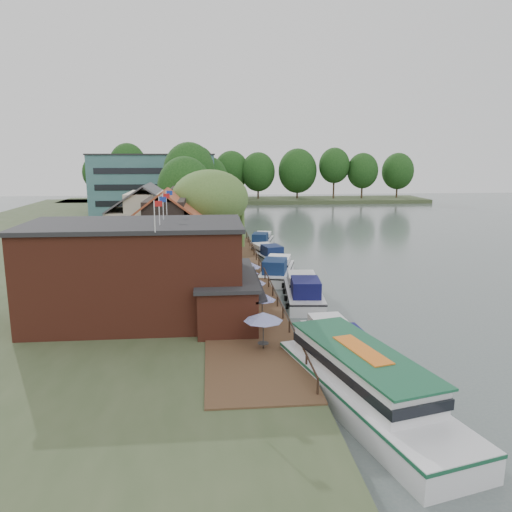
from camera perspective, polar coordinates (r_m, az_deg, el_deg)
name	(u,v)px	position (r m, az deg, el deg)	size (l,w,h in m)	color
ground	(345,321)	(40.53, 10.16, -7.38)	(260.00, 260.00, 0.00)	#4C5857
land_bank	(73,244)	(75.53, -20.17, 1.26)	(50.00, 140.00, 1.00)	#384728
quay_deck	(237,280)	(48.48, -2.14, -2.77)	(6.00, 50.00, 0.10)	#47301E
quay_rail	(264,274)	(49.07, 0.98, -2.05)	(0.20, 49.00, 1.00)	black
pub	(164,271)	(37.03, -10.52, -1.71)	(20.00, 11.00, 7.30)	maroon
hotel_block	(154,183)	(107.69, -11.54, 8.14)	(25.40, 12.40, 12.30)	#38666B
cottage_a	(166,232)	(51.69, -10.20, 2.70)	(8.60, 7.60, 8.50)	black
cottage_b	(148,220)	(61.85, -12.22, 4.04)	(9.60, 8.60, 8.50)	beige
cottage_c	(185,211)	(70.43, -8.13, 5.06)	(7.60, 7.60, 8.50)	black
willow	(210,216)	(56.33, -5.24, 4.53)	(8.60, 8.60, 10.43)	#476B2D
umbrella_0	(263,331)	(31.24, 0.83, -8.52)	(2.45, 2.45, 2.38)	navy
umbrella_1	(262,309)	(35.50, 0.72, -6.04)	(1.94, 1.94, 2.38)	navy
umbrella_2	(244,300)	(37.49, -1.33, -5.09)	(1.98, 1.98, 2.38)	#1B3A95
umbrella_3	(253,291)	(39.92, -0.33, -4.05)	(2.06, 2.06, 2.38)	navy
umbrella_4	(247,281)	(43.14, -1.08, -2.87)	(2.09, 2.09, 2.38)	#1B2196
umbrella_5	(249,274)	(45.59, -0.81, -2.08)	(2.20, 2.20, 2.38)	navy
cruiser_0	(336,338)	(33.54, 9.16, -9.27)	(3.14, 9.72, 2.35)	silver
cruiser_1	(303,288)	(44.93, 5.44, -3.65)	(3.42, 10.57, 2.59)	silver
cruiser_2	(277,267)	(53.16, 2.41, -1.29)	(3.28, 10.15, 2.47)	white
cruiser_3	(267,252)	(62.07, 1.30, 0.46)	(3.01, 9.34, 2.24)	white
cruiser_4	(262,239)	(71.87, 0.67, 1.96)	(2.96, 9.18, 2.20)	white
tour_boat	(368,382)	(26.92, 12.67, -13.90)	(4.03, 14.30, 3.12)	silver
swan	(359,390)	(29.12, 11.71, -14.75)	(0.44, 0.44, 0.44)	white
bank_tree_0	(185,195)	(78.74, -8.11, 6.94)	(8.49, 8.49, 11.82)	#143811
bank_tree_1	(189,184)	(86.41, -7.61, 8.12)	(8.77, 8.77, 14.15)	#143811
bank_tree_2	(193,188)	(95.46, -7.17, 7.67)	(6.63, 6.63, 11.57)	#143811
bank_tree_3	(209,183)	(113.70, -5.41, 8.33)	(8.48, 8.48, 11.69)	#143811
bank_tree_4	(187,180)	(124.21, -7.91, 8.61)	(7.96, 7.96, 12.00)	#143811
bank_tree_5	(199,176)	(132.06, -6.57, 9.11)	(6.49, 6.49, 13.40)	#143811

